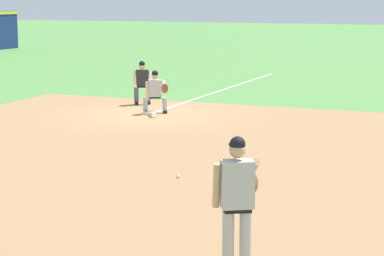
% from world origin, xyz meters
% --- Properties ---
extents(ground_plane, '(160.00, 160.00, 0.00)m').
position_xyz_m(ground_plane, '(0.00, 0.00, 0.00)').
color(ground_plane, '#518942').
extents(infield_dirt_patch, '(18.00, 18.00, 0.01)m').
position_xyz_m(infield_dirt_patch, '(-5.95, -3.46, 0.00)').
color(infield_dirt_patch, '#9E754C').
rests_on(infield_dirt_patch, ground).
extents(foul_line_stripe, '(13.36, 0.10, 0.00)m').
position_xyz_m(foul_line_stripe, '(6.68, 0.00, 0.01)').
color(foul_line_stripe, white).
rests_on(foul_line_stripe, ground).
extents(first_base_bag, '(0.38, 0.38, 0.09)m').
position_xyz_m(first_base_bag, '(0.00, 0.00, 0.04)').
color(first_base_bag, white).
rests_on(first_base_bag, ground).
extents(baseball, '(0.07, 0.07, 0.07)m').
position_xyz_m(baseball, '(-7.16, -4.06, 0.04)').
color(baseball, white).
rests_on(baseball, ground).
extents(pitcher, '(0.84, 0.58, 1.86)m').
position_xyz_m(pitcher, '(-11.85, -6.91, 1.06)').
color(pitcher, black).
rests_on(pitcher, ground).
extents(first_baseman, '(0.82, 1.02, 1.34)m').
position_xyz_m(first_baseman, '(0.22, -0.13, 0.73)').
color(first_baseman, black).
rests_on(first_baseman, ground).
extents(umpire, '(0.62, 0.68, 1.46)m').
position_xyz_m(umpire, '(1.90, 1.16, 0.79)').
color(umpire, black).
rests_on(umpire, ground).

